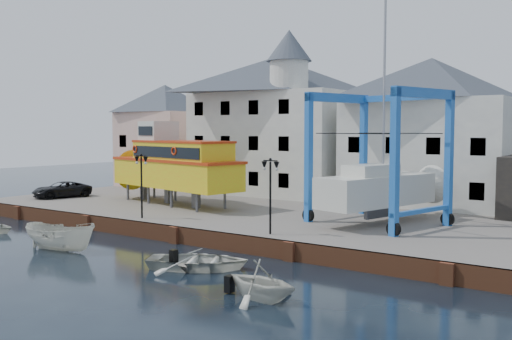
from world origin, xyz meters
The scene contains 14 objects.
ground centered at (0.00, 0.00, 0.00)m, with size 140.00×140.00×0.00m, color black.
hardstanding centered at (0.00, 11.00, 0.50)m, with size 44.00×22.00×1.00m, color slate.
quay_wall centered at (0.00, 0.10, 0.50)m, with size 44.00×0.47×1.00m.
building_pink centered at (-18.00, 18.00, 6.15)m, with size 8.00×7.00×10.30m.
building_white_main centered at (-4.87, 18.39, 7.34)m, with size 14.00×8.30×14.00m.
building_white_right centered at (9.00, 19.00, 6.60)m, with size 12.00×8.00×11.20m.
lamp_post_left centered at (-4.00, 1.20, 4.17)m, with size 1.12×0.32×4.20m.
lamp_post_right centered at (6.00, 1.20, 4.17)m, with size 1.12×0.32×4.20m.
tour_boat centered at (-7.77, 7.68, 4.01)m, with size 15.08×6.60×6.39m.
travel_lift centered at (9.61, 8.77, 3.58)m, with size 8.43×10.58×15.49m.
van centered at (-17.94, 5.33, 1.67)m, with size 2.22×4.81×1.34m, color black.
motorboat_a centered at (-3.79, -5.17, 0.00)m, with size 1.75×4.66×1.80m, color silver.
motorboat_b centered at (5.23, -3.97, 0.00)m, with size 3.52×4.93×1.02m, color silver.
motorboat_c centered at (10.60, -6.39, 0.00)m, with size 2.80×3.25×1.71m, color silver.
Camera 1 is at (23.08, -24.68, 6.74)m, focal length 40.00 mm.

